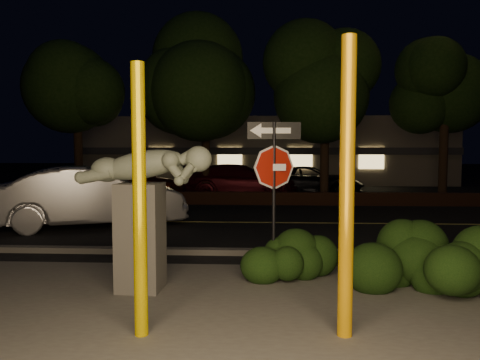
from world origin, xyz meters
The scene contains 23 objects.
ground centered at (0.00, 10.00, 0.00)m, with size 90.00×90.00×0.00m, color black.
patio centered at (0.00, -1.00, 0.01)m, with size 14.00×6.00×0.02m, color #4C4944.
road centered at (0.00, 7.00, 0.01)m, with size 80.00×8.00×0.01m, color black.
lane_marking centered at (0.00, 7.00, 0.02)m, with size 80.00×0.12×0.01m, color #CFBF53.
curb centered at (0.00, 2.90, 0.06)m, with size 80.00×0.25×0.12m, color #4C4944.
brick_wall centered at (0.00, 11.30, 0.25)m, with size 40.00×0.35×0.50m, color #452416.
parking_lot centered at (0.00, 17.00, 0.01)m, with size 40.00×12.00×0.01m, color black.
building centered at (0.00, 24.99, 2.00)m, with size 22.00×10.20×4.00m.
tree_far_a centered at (-8.00, 13.00, 5.34)m, with size 4.60×4.60×7.43m.
tree_far_b centered at (-2.50, 13.20, 6.05)m, with size 5.20×5.20×8.41m.
tree_far_c centered at (2.50, 12.80, 5.66)m, with size 4.80×4.80×7.84m.
tree_far_d centered at (7.50, 13.30, 5.42)m, with size 4.40×4.40×7.42m.
yellow_pole_left centered at (-1.39, -1.37, 1.62)m, with size 0.16×0.16×3.23m, color #D9B500.
yellow_pole_right centered at (1.03, -1.26, 1.77)m, with size 0.18×0.18×3.53m, color orange.
signpost centered at (0.22, 1.22, 1.90)m, with size 0.91×0.13×2.68m.
sculpture centered at (-1.83, 0.39, 1.40)m, with size 2.12×0.68×2.27m.
hedge_center centered at (0.46, 1.11, 0.44)m, with size 1.69×0.79×0.88m, color black.
hedge_right centered at (2.14, 0.83, 0.61)m, with size 1.86×1.00×1.22m, color black.
hedge_far_right centered at (3.23, 0.23, 0.54)m, with size 1.56×0.98×1.09m, color black.
silver_sedan centered at (-4.80, 6.00, 0.85)m, with size 1.80×5.17×1.70m, color #B2B1B7.
parked_car_red centered at (-5.68, 12.93, 0.77)m, with size 1.82×4.53×1.54m, color maroon.
parked_car_darkred centered at (-1.07, 13.88, 0.74)m, with size 2.06×5.07×1.47m, color #440911.
parked_car_dark centered at (2.13, 14.93, 0.67)m, with size 2.22×4.81×1.34m, color black.
Camera 1 is at (0.09, -6.73, 2.27)m, focal length 35.00 mm.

